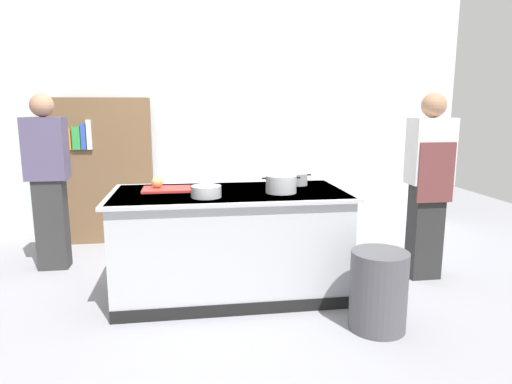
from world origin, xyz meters
TOP-DOWN VIEW (x-y plane):
  - ground_plane at (0.00, 0.00)m, footprint 10.00×10.00m
  - back_wall at (0.00, 2.10)m, footprint 6.40×0.12m
  - counter_island at (0.00, -0.00)m, footprint 1.98×0.98m
  - cutting_board at (-0.53, 0.12)m, footprint 0.40×0.28m
  - onion at (-0.60, 0.15)m, footprint 0.10×0.10m
  - stock_pot at (0.41, -0.12)m, footprint 0.32×0.25m
  - sauce_pan at (0.63, 0.22)m, footprint 0.24×0.17m
  - mixing_bowl at (-0.21, -0.22)m, footprint 0.24×0.24m
  - trash_bin at (1.00, -0.80)m, footprint 0.41×0.41m
  - person_chef at (1.84, 0.11)m, footprint 0.38×0.25m
  - person_guest at (-1.70, 0.88)m, footprint 0.38×0.24m
  - bookshelf at (-1.33, 1.80)m, footprint 1.10×0.31m

SIDE VIEW (x-z plane):
  - ground_plane at x=0.00m, z-range 0.00..0.00m
  - trash_bin at x=1.00m, z-range 0.00..0.58m
  - counter_island at x=0.00m, z-range 0.02..0.92m
  - bookshelf at x=-1.33m, z-range 0.00..1.70m
  - cutting_board at x=-0.53m, z-range 0.90..0.92m
  - person_guest at x=-1.70m, z-range 0.05..1.77m
  - person_chef at x=1.84m, z-range 0.05..1.77m
  - mixing_bowl at x=-0.21m, z-range 0.90..0.99m
  - sauce_pan at x=0.63m, z-range 0.90..1.01m
  - onion at x=-0.60m, z-range 0.92..1.02m
  - stock_pot at x=0.41m, z-range 0.90..1.04m
  - back_wall at x=0.00m, z-range 0.00..3.00m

